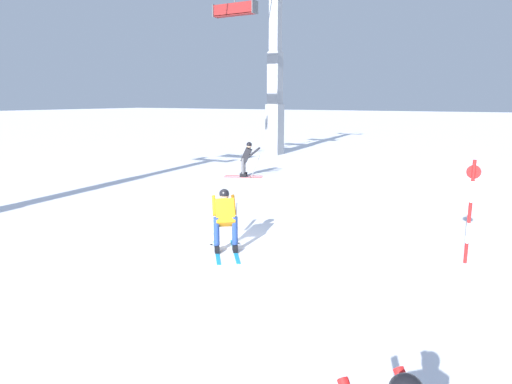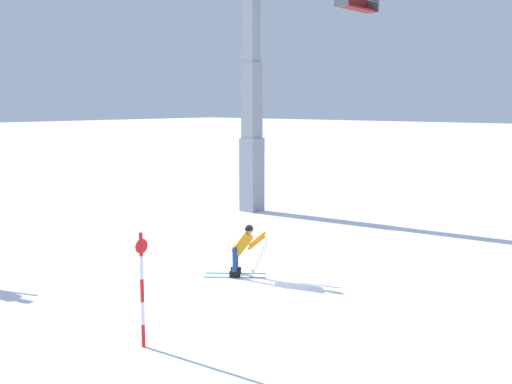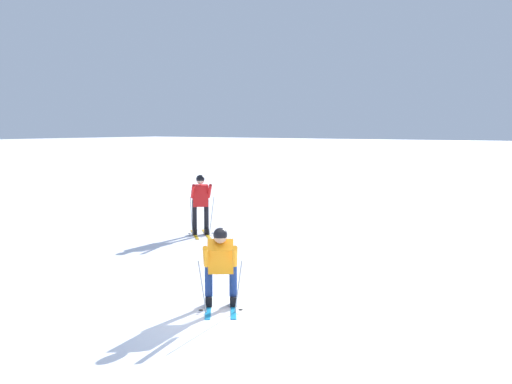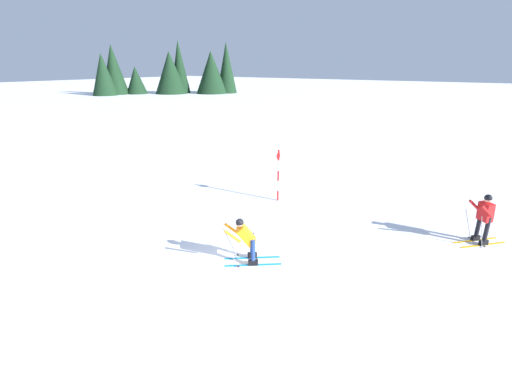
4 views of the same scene
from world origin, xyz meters
name	(u,v)px [view 4 (image 4 of 4)]	position (x,y,z in m)	size (l,w,h in m)	color
ground_plane	(231,273)	(0.00, 0.00, 0.00)	(260.00, 260.00, 0.00)	white
skier_carving_main	(246,237)	(0.02, -0.74, 0.79)	(1.68, 1.51, 1.53)	#198CCC
trail_marker_pole	(278,174)	(1.87, -5.61, 1.18)	(0.07, 0.28, 2.19)	red
skier_distant_downhill	(484,215)	(-5.53, -5.95, 0.97)	(1.44, 1.50, 1.70)	yellow
tree_line_ridge	(168,72)	(49.86, -44.33, 4.15)	(20.21, 21.81, 9.94)	black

